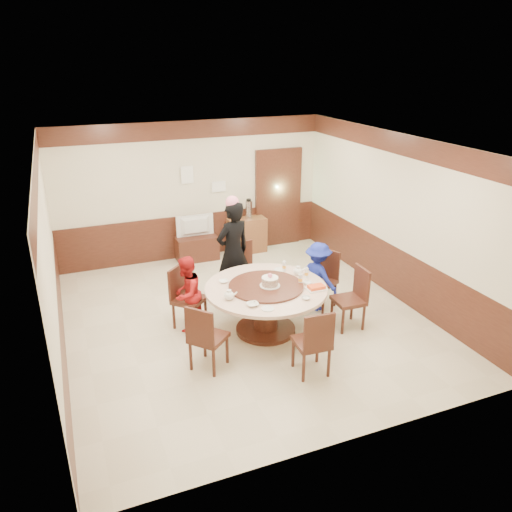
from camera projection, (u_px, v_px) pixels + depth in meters
name	position (u px, v px, depth m)	size (l,w,h in m)	color
room	(245.00, 257.00, 7.70)	(6.00, 6.04, 2.84)	beige
banquet_table	(266.00, 300.00, 7.53)	(1.84, 1.84, 0.78)	#3F1D13
chair_0	(321.00, 290.00, 8.38)	(0.60, 0.59, 0.97)	#3F1D13
chair_1	(247.00, 280.00, 8.73)	(0.51, 0.51, 0.97)	#3F1D13
chair_2	(188.00, 308.00, 7.78)	(0.62, 0.62, 0.97)	#3F1D13
chair_3	(208.00, 348.00, 6.72)	(0.62, 0.62, 0.97)	#3F1D13
chair_4	(312.00, 353.00, 6.61)	(0.47, 0.48, 0.97)	#3F1D13
chair_5	(349.00, 309.00, 7.76)	(0.47, 0.46, 0.97)	#3F1D13
person_standing	(233.00, 252.00, 8.41)	(0.65, 0.42, 1.77)	black
person_red	(187.00, 294.00, 7.59)	(0.58, 0.45, 1.19)	#AA1618
person_blue	(318.00, 276.00, 8.20)	(0.76, 0.43, 1.17)	navy
birthday_cake	(270.00, 281.00, 7.40)	(0.31, 0.31, 0.21)	white
teapot_left	(229.00, 295.00, 7.06)	(0.17, 0.15, 0.13)	white
teapot_right	(298.00, 271.00, 7.85)	(0.17, 0.15, 0.13)	white
bowl_0	(224.00, 281.00, 7.59)	(0.14, 0.14, 0.03)	white
bowl_1	(306.00, 298.00, 7.07)	(0.12, 0.12, 0.04)	white
bowl_2	(253.00, 304.00, 6.89)	(0.16, 0.16, 0.04)	white
bowl_3	(308.00, 283.00, 7.54)	(0.13, 0.13, 0.04)	white
saucer_near	(268.00, 309.00, 6.80)	(0.18, 0.18, 0.01)	white
saucer_far	(280.00, 270.00, 8.04)	(0.18, 0.18, 0.01)	white
shrimp_platter	(316.00, 288.00, 7.37)	(0.30, 0.20, 0.06)	white
bottle_0	(300.00, 279.00, 7.52)	(0.06, 0.06, 0.16)	white
bottle_1	(306.00, 273.00, 7.73)	(0.06, 0.06, 0.16)	white
bottle_2	(284.00, 266.00, 7.98)	(0.06, 0.06, 0.16)	white
tv_stand	(197.00, 248.00, 10.35)	(0.85, 0.45, 0.50)	#3F1D13
television	(196.00, 226.00, 10.17)	(0.78, 0.10, 0.45)	gray
side_cabinet	(247.00, 235.00, 10.71)	(0.80, 0.40, 0.75)	brown
thermos	(249.00, 210.00, 10.52)	(0.15, 0.15, 0.38)	silver
notice_left	(187.00, 175.00, 9.94)	(0.25, 0.00, 0.35)	white
notice_right	(219.00, 187.00, 10.27)	(0.30, 0.00, 0.22)	white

